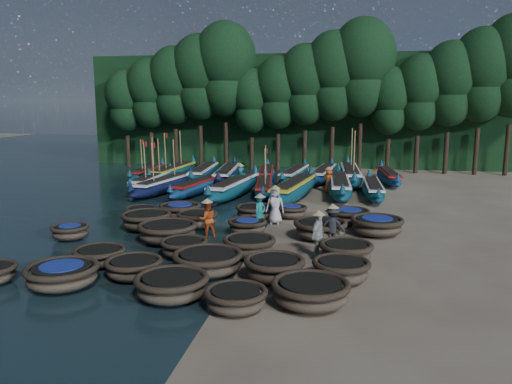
% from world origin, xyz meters
% --- Properties ---
extents(ground, '(120.00, 120.00, 0.00)m').
position_xyz_m(ground, '(0.00, 0.00, 0.00)').
color(ground, gray).
rests_on(ground, ground).
extents(foliage_wall, '(40.00, 3.00, 10.00)m').
position_xyz_m(foliage_wall, '(0.00, 23.50, 5.00)').
color(foliage_wall, black).
rests_on(foliage_wall, ground).
extents(coracle_1, '(2.65, 2.65, 0.77)m').
position_xyz_m(coracle_1, '(-5.16, -8.81, 0.44)').
color(coracle_1, brown).
rests_on(coracle_1, ground).
extents(coracle_2, '(2.60, 2.60, 0.77)m').
position_xyz_m(coracle_2, '(-1.40, -9.09, 0.44)').
color(coracle_2, brown).
rests_on(coracle_2, ground).
extents(coracle_3, '(1.93, 1.93, 0.67)m').
position_xyz_m(coracle_3, '(0.68, -9.58, 0.38)').
color(coracle_3, brown).
rests_on(coracle_3, ground).
extents(coracle_4, '(2.68, 2.68, 0.78)m').
position_xyz_m(coracle_4, '(2.73, -8.86, 0.45)').
color(coracle_4, brown).
rests_on(coracle_4, ground).
extents(coracle_5, '(2.29, 2.29, 0.67)m').
position_xyz_m(coracle_5, '(-5.03, -6.59, 0.39)').
color(coracle_5, brown).
rests_on(coracle_5, ground).
extents(coracle_6, '(2.35, 2.35, 0.68)m').
position_xyz_m(coracle_6, '(-3.28, -7.58, 0.39)').
color(coracle_6, brown).
rests_on(coracle_6, ground).
extents(coracle_7, '(2.98, 2.98, 0.79)m').
position_xyz_m(coracle_7, '(-0.95, -6.73, 0.45)').
color(coracle_7, brown).
rests_on(coracle_7, ground).
extents(coracle_8, '(2.37, 2.37, 0.81)m').
position_xyz_m(coracle_8, '(1.40, -7.00, 0.46)').
color(coracle_8, brown).
rests_on(coracle_8, ground).
extents(coracle_9, '(2.18, 2.18, 0.78)m').
position_xyz_m(coracle_9, '(3.58, -6.75, 0.45)').
color(coracle_9, brown).
rests_on(coracle_9, ground).
extents(coracle_10, '(1.93, 1.93, 0.64)m').
position_xyz_m(coracle_10, '(-7.96, -3.59, 0.37)').
color(coracle_10, brown).
rests_on(coracle_10, ground).
extents(coracle_11, '(2.54, 2.54, 0.84)m').
position_xyz_m(coracle_11, '(-3.67, -3.29, 0.48)').
color(coracle_11, brown).
rests_on(coracle_11, ground).
extents(coracle_12, '(1.84, 1.84, 0.71)m').
position_xyz_m(coracle_12, '(-2.35, -5.09, 0.41)').
color(coracle_12, brown).
rests_on(coracle_12, ground).
extents(coracle_13, '(2.45, 2.45, 0.79)m').
position_xyz_m(coracle_13, '(0.08, -4.60, 0.45)').
color(coracle_13, brown).
rests_on(coracle_13, ground).
extents(coracle_14, '(2.05, 2.05, 0.79)m').
position_xyz_m(coracle_14, '(3.72, -4.72, 0.45)').
color(coracle_14, brown).
rests_on(coracle_14, ground).
extents(coracle_15, '(2.43, 2.43, 0.82)m').
position_xyz_m(coracle_15, '(-5.39, -1.44, 0.47)').
color(coracle_15, brown).
rests_on(coracle_15, ground).
extents(coracle_16, '(2.17, 2.17, 0.77)m').
position_xyz_m(coracle_16, '(-3.16, -0.67, 0.44)').
color(coracle_16, brown).
rests_on(coracle_16, ground).
extents(coracle_17, '(1.76, 1.76, 0.66)m').
position_xyz_m(coracle_17, '(-0.63, -1.35, 0.38)').
color(coracle_17, brown).
rests_on(coracle_17, ground).
extents(coracle_18, '(2.37, 2.37, 0.82)m').
position_xyz_m(coracle_18, '(2.62, -1.59, 0.47)').
color(coracle_18, brown).
rests_on(coracle_18, ground).
extents(coracle_19, '(2.45, 2.45, 0.80)m').
position_xyz_m(coracle_19, '(5.06, -0.47, 0.46)').
color(coracle_19, brown).
rests_on(coracle_19, ground).
extents(coracle_20, '(1.64, 1.64, 0.63)m').
position_xyz_m(coracle_20, '(-6.48, 0.55, 0.36)').
color(coracle_20, brown).
rests_on(coracle_20, ground).
extents(coracle_21, '(2.15, 2.15, 0.77)m').
position_xyz_m(coracle_21, '(-4.55, 0.92, 0.45)').
color(coracle_21, brown).
rests_on(coracle_21, ground).
extents(coracle_22, '(2.37, 2.37, 0.70)m').
position_xyz_m(coracle_22, '(-0.81, 1.53, 0.40)').
color(coracle_22, brown).
rests_on(coracle_22, ground).
extents(coracle_23, '(1.86, 1.86, 0.64)m').
position_xyz_m(coracle_23, '(0.97, 2.11, 0.37)').
color(coracle_23, brown).
rests_on(coracle_23, ground).
extents(coracle_24, '(2.31, 2.31, 0.71)m').
position_xyz_m(coracle_24, '(3.84, 1.48, 0.41)').
color(coracle_24, brown).
rests_on(coracle_24, ground).
extents(long_boat_1, '(1.50, 7.86, 3.34)m').
position_xyz_m(long_boat_1, '(-9.29, 9.03, 0.53)').
color(long_boat_1, navy).
rests_on(long_boat_1, ground).
extents(long_boat_2, '(2.72, 7.89, 3.40)m').
position_xyz_m(long_boat_2, '(-7.93, 7.73, 0.54)').
color(long_boat_2, '#10183B').
rests_on(long_boat_2, ground).
extents(long_boat_3, '(2.47, 7.40, 1.32)m').
position_xyz_m(long_boat_3, '(-5.69, 7.69, 0.50)').
color(long_boat_3, navy).
rests_on(long_boat_3, ground).
extents(long_boat_4, '(2.66, 8.83, 1.57)m').
position_xyz_m(long_boat_4, '(-3.19, 7.34, 0.60)').
color(long_boat_4, navy).
rests_on(long_boat_4, ground).
extents(long_boat_5, '(2.28, 7.22, 3.10)m').
position_xyz_m(long_boat_5, '(-1.45, 8.15, 0.49)').
color(long_boat_5, navy).
rests_on(long_boat_5, ground).
extents(long_boat_6, '(3.00, 9.00, 1.60)m').
position_xyz_m(long_boat_6, '(0.58, 7.19, 0.61)').
color(long_boat_6, navy).
rests_on(long_boat_6, ground).
extents(long_boat_7, '(1.95, 8.82, 1.55)m').
position_xyz_m(long_boat_7, '(3.28, 8.96, 0.59)').
color(long_boat_7, navy).
rests_on(long_boat_7, ground).
extents(long_boat_8, '(1.53, 7.44, 1.31)m').
position_xyz_m(long_boat_8, '(5.33, 8.67, 0.50)').
color(long_boat_8, navy).
rests_on(long_boat_8, ground).
extents(long_boat_9, '(1.54, 7.38, 3.14)m').
position_xyz_m(long_boat_9, '(-11.28, 13.05, 0.50)').
color(long_boat_9, navy).
rests_on(long_boat_9, ground).
extents(long_boat_10, '(2.08, 8.58, 3.65)m').
position_xyz_m(long_boat_10, '(-9.20, 13.00, 0.58)').
color(long_boat_10, navy).
rests_on(long_boat_10, ground).
extents(long_boat_11, '(2.08, 8.51, 1.50)m').
position_xyz_m(long_boat_11, '(-6.88, 13.20, 0.57)').
color(long_boat_11, navy).
rests_on(long_boat_11, ground).
extents(long_boat_12, '(2.33, 8.77, 1.55)m').
position_xyz_m(long_boat_12, '(-4.93, 12.60, 0.59)').
color(long_boat_12, '#10183B').
rests_on(long_boat_12, ground).
extents(long_boat_13, '(2.27, 7.33, 1.30)m').
position_xyz_m(long_boat_13, '(-2.21, 14.09, 0.50)').
color(long_boat_13, navy).
rests_on(long_boat_13, ground).
extents(long_boat_14, '(2.29, 7.83, 1.39)m').
position_xyz_m(long_boat_14, '(-0.11, 13.87, 0.53)').
color(long_boat_14, navy).
rests_on(long_boat_14, ground).
extents(long_boat_15, '(2.37, 8.06, 1.43)m').
position_xyz_m(long_boat_15, '(2.01, 14.48, 0.54)').
color(long_boat_15, navy).
rests_on(long_boat_15, ground).
extents(long_boat_16, '(2.06, 9.20, 3.91)m').
position_xyz_m(long_boat_16, '(3.96, 13.84, 0.62)').
color(long_boat_16, navy).
rests_on(long_boat_16, ground).
extents(long_boat_17, '(1.94, 7.36, 1.30)m').
position_xyz_m(long_boat_17, '(6.70, 14.45, 0.49)').
color(long_boat_17, navy).
rests_on(long_boat_17, ground).
extents(fisherman_0, '(0.89, 0.58, 2.01)m').
position_xyz_m(fisherman_0, '(0.31, 0.79, 0.96)').
color(fisherman_0, beige).
rests_on(fisherman_0, ground).
extents(fisherman_1, '(0.69, 0.73, 1.88)m').
position_xyz_m(fisherman_1, '(-0.16, -0.77, 0.94)').
color(fisherman_1, '#1B746E').
rests_on(fisherman_1, ground).
extents(fisherman_2, '(0.99, 0.92, 1.83)m').
position_xyz_m(fisherman_2, '(-2.26, -2.14, 0.87)').
color(fisherman_2, '#BF4919').
rests_on(fisherman_2, ground).
extents(fisherman_3, '(1.11, 0.68, 1.87)m').
position_xyz_m(fisherman_3, '(3.15, -2.49, 0.87)').
color(fisherman_3, black).
rests_on(fisherman_3, ground).
extents(fisherman_4, '(0.73, 1.12, 1.98)m').
position_xyz_m(fisherman_4, '(2.67, -4.31, 0.95)').
color(fisherman_4, beige).
rests_on(fisherman_4, ground).
extents(fisherman_5, '(1.68, 0.58, 2.00)m').
position_xyz_m(fisherman_5, '(-3.14, 8.92, 0.93)').
color(fisherman_5, '#1B746E').
rests_on(fisherman_5, ground).
extents(fisherman_6, '(0.86, 0.94, 1.82)m').
position_xyz_m(fisherman_6, '(2.54, 9.67, 0.87)').
color(fisherman_6, '#BF4919').
rests_on(fisherman_6, ground).
extents(tree_0, '(3.68, 3.68, 8.68)m').
position_xyz_m(tree_0, '(-16.00, 20.00, 5.97)').
color(tree_0, black).
rests_on(tree_0, ground).
extents(tree_1, '(4.09, 4.09, 9.65)m').
position_xyz_m(tree_1, '(-13.70, 20.00, 6.65)').
color(tree_1, black).
rests_on(tree_1, ground).
extents(tree_2, '(4.51, 4.51, 10.63)m').
position_xyz_m(tree_2, '(-11.40, 20.00, 7.32)').
color(tree_2, black).
rests_on(tree_2, ground).
extents(tree_3, '(4.92, 4.92, 11.60)m').
position_xyz_m(tree_3, '(-9.10, 20.00, 8.00)').
color(tree_3, black).
rests_on(tree_3, ground).
extents(tree_4, '(5.34, 5.34, 12.58)m').
position_xyz_m(tree_4, '(-6.80, 20.00, 8.67)').
color(tree_4, black).
rests_on(tree_4, ground).
extents(tree_5, '(3.68, 3.68, 8.68)m').
position_xyz_m(tree_5, '(-4.50, 20.00, 5.97)').
color(tree_5, black).
rests_on(tree_5, ground).
extents(tree_6, '(4.09, 4.09, 9.65)m').
position_xyz_m(tree_6, '(-2.20, 20.00, 6.65)').
color(tree_6, black).
rests_on(tree_6, ground).
extents(tree_7, '(4.51, 4.51, 10.63)m').
position_xyz_m(tree_7, '(0.10, 20.00, 7.32)').
color(tree_7, black).
rests_on(tree_7, ground).
extents(tree_8, '(4.92, 4.92, 11.60)m').
position_xyz_m(tree_8, '(2.40, 20.00, 8.00)').
color(tree_8, black).
rests_on(tree_8, ground).
extents(tree_9, '(5.34, 5.34, 12.58)m').
position_xyz_m(tree_9, '(4.70, 20.00, 8.67)').
color(tree_9, black).
rests_on(tree_9, ground).
extents(tree_10, '(3.68, 3.68, 8.68)m').
position_xyz_m(tree_10, '(7.00, 20.00, 5.97)').
color(tree_10, black).
rests_on(tree_10, ground).
extents(tree_11, '(4.09, 4.09, 9.65)m').
position_xyz_m(tree_11, '(9.30, 20.00, 6.65)').
color(tree_11, black).
rests_on(tree_11, ground).
extents(tree_12, '(4.51, 4.51, 10.63)m').
position_xyz_m(tree_12, '(11.60, 20.00, 7.32)').
color(tree_12, black).
rests_on(tree_12, ground).
extents(tree_13, '(4.92, 4.92, 11.60)m').
position_xyz_m(tree_13, '(13.90, 20.00, 8.00)').
color(tree_13, black).
rests_on(tree_13, ground).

